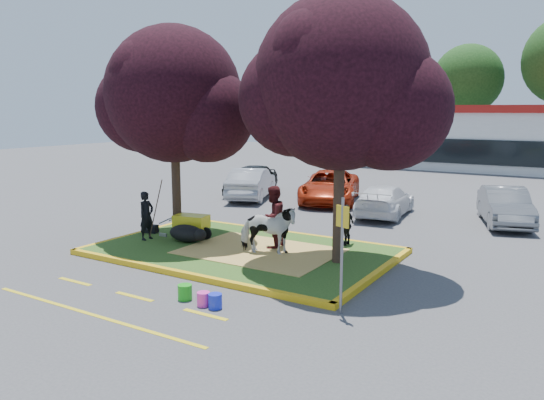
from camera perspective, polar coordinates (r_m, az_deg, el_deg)
The scene contains 32 objects.
ground at distance 15.37m, azimuth -3.21°, elevation -5.77°, with size 90.00×90.00×0.00m, color #424244.
median_island at distance 15.35m, azimuth -3.22°, elevation -5.50°, with size 8.00×5.00×0.15m, color #2B4F18.
curb_near at distance 13.40m, azimuth -9.57°, elevation -7.90°, with size 8.30×0.16×0.15m, color yellow.
curb_far at distance 17.47m, azimuth 1.62°, elevation -3.62°, with size 8.30×0.16×0.15m, color yellow.
curb_left at distance 17.93m, azimuth -14.02°, elevation -3.56°, with size 0.16×5.30×0.15m, color yellow.
curb_right at distance 13.54m, azimuth 11.26°, elevation -7.77°, with size 0.16×5.30×0.15m, color yellow.
straw_bedding at distance 15.01m, azimuth -1.33°, elevation -5.53°, with size 4.20×3.00×0.01m, color #EBC360.
tree_purple_left at distance 16.85m, azimuth -10.53°, elevation 10.43°, with size 5.06×4.20×6.51m.
tree_purple_right at distance 13.54m, azimuth 7.48°, elevation 11.59°, with size 5.30×4.40×6.82m.
fire_lane_stripe_a at distance 13.77m, azimuth -20.43°, elevation -8.22°, with size 1.10×0.12×0.01m, color yellow.
fire_lane_stripe_b at distance 12.32m, azimuth -14.58°, elevation -10.02°, with size 1.10×0.12×0.01m, color yellow.
fire_lane_stripe_c at distance 11.04m, azimuth -7.18°, elevation -12.13°, with size 1.10×0.12×0.01m, color yellow.
fire_lane_long at distance 11.58m, azimuth -18.93°, elevation -11.54°, with size 6.00×0.10×0.01m, color yellow.
retail_building at distance 40.70m, azimuth 22.51°, elevation 6.35°, with size 20.40×8.40×4.40m.
treeline at distance 50.42m, azimuth 23.85°, elevation 13.01°, with size 46.58×7.80×14.63m.
cow at distance 14.55m, azimuth -0.47°, elevation -3.24°, with size 0.74×1.63×1.38m, color white.
calf at distance 16.23m, azimuth -9.19°, elevation -3.56°, with size 1.20×0.68×0.52m, color black.
handler at distance 16.67m, azimuth -13.35°, elevation -1.64°, with size 0.54×0.36×1.49m, color black.
visitor_a at distance 15.21m, azimuth 0.11°, elevation -1.84°, with size 0.88×0.68×1.81m, color #451315.
visitor_b at distance 15.77m, azimuth 8.04°, elevation -2.65°, with size 0.70×0.29×1.20m, color black.
wheelbarrow at distance 16.75m, azimuth -8.63°, elevation -2.35°, with size 1.86×0.80×0.70m.
gear_bag_dark at distance 17.68m, azimuth -12.98°, elevation -3.04°, with size 0.49×0.27×0.25m, color black.
gear_bag_green at distance 16.37m, azimuth -8.61°, elevation -3.95°, with size 0.44×0.27×0.23m, color black.
sign_post at distance 10.67m, azimuth 7.54°, elevation -4.64°, with size 0.32×0.15×2.39m.
bucket_green at distance 11.87m, azimuth -9.35°, elevation -9.75°, with size 0.31×0.31×0.34m, color green.
bucket_pink at distance 11.46m, azimuth -7.38°, elevation -10.52°, with size 0.28×0.28×0.30m, color #FF38B6.
bucket_blue at distance 11.30m, azimuth -6.13°, elevation -10.76°, with size 0.29×0.29×0.31m, color #1B2CDB.
car_black at distance 26.07m, azimuth -2.24°, elevation 2.24°, with size 1.71×4.24×1.44m, color black.
car_silver at distance 24.66m, azimuth -2.23°, elevation 1.81°, with size 1.52×4.37×1.44m, color #A3A5AA.
car_red at distance 23.86m, azimuth 6.25°, elevation 1.45°, with size 2.33×5.06×1.41m, color #AA290E.
car_white at distance 21.15m, azimuth 12.03°, elevation -0.03°, with size 1.69×4.16×1.21m, color white.
car_grey at distance 20.81m, azimuth 23.78°, elevation -0.62°, with size 1.42×4.06×1.34m, color slate.
Camera 1 is at (8.47, -12.16, 4.09)m, focal length 35.00 mm.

